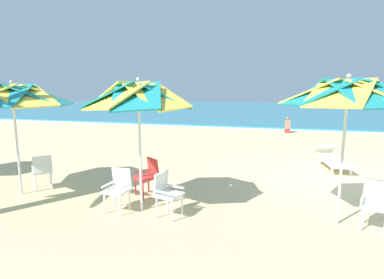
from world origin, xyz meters
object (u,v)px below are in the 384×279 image
object	(u,v)px
plastic_chair_0	(376,202)
beach_umbrella_1	(139,97)
beach_umbrella_2	(13,96)
sun_lounger_1	(332,159)
beachgoer_seated	(287,127)
plastic_chair_2	(119,187)
plastic_chair_3	(166,191)
beach_umbrella_0	(347,94)
plastic_chair_4	(42,170)
plastic_chair_1	(148,174)

from	to	relation	value
plastic_chair_0	beach_umbrella_1	world-z (taller)	beach_umbrella_1
beach_umbrella_2	beach_umbrella_1	bearing A→B (deg)	-1.95
sun_lounger_1	beachgoer_seated	world-z (taller)	beachgoer_seated
plastic_chair_0	sun_lounger_1	size ratio (longest dim) A/B	0.39
plastic_chair_2	beach_umbrella_2	distance (m)	3.26
beach_umbrella_2	sun_lounger_1	xyz separation A→B (m)	(7.41, 4.74, -2.02)
plastic_chair_3	beach_umbrella_2	bearing A→B (deg)	176.76
plastic_chair_2	beach_umbrella_2	size ratio (longest dim) A/B	0.33
beach_umbrella_2	beach_umbrella_0	bearing A→B (deg)	2.73
plastic_chair_4	beachgoer_seated	distance (m)	13.56
beach_umbrella_0	plastic_chair_2	xyz separation A→B (m)	(-4.17, -0.56, -1.87)
beach_umbrella_2	plastic_chair_0	bearing A→B (deg)	2.28
plastic_chair_0	plastic_chair_4	world-z (taller)	same
plastic_chair_4	beachgoer_seated	world-z (taller)	beachgoer_seated
sun_lounger_1	beach_umbrella_0	bearing A→B (deg)	-96.80
plastic_chair_0	sun_lounger_1	bearing A→B (deg)	90.74
beach_umbrella_0	plastic_chair_3	xyz separation A→B (m)	(-3.14, -0.54, -1.87)
beach_umbrella_0	plastic_chair_0	size ratio (longest dim) A/B	3.13
plastic_chair_4	plastic_chair_3	bearing A→B (deg)	-10.59
plastic_chair_2	plastic_chair_3	distance (m)	1.03
plastic_chair_2	beachgoer_seated	bearing A→B (deg)	74.95
beach_umbrella_1	plastic_chair_2	size ratio (longest dim) A/B	3.08
plastic_chair_2	sun_lounger_1	distance (m)	6.84
beach_umbrella_1	plastic_chair_1	size ratio (longest dim) A/B	3.08
plastic_chair_3	beach_umbrella_2	size ratio (longest dim) A/B	0.33
beach_umbrella_1	sun_lounger_1	xyz separation A→B (m)	(4.26, 4.85, -2.02)
plastic_chair_4	sun_lounger_1	distance (m)	8.36
beach_umbrella_0	plastic_chair_4	size ratio (longest dim) A/B	3.13
beachgoer_seated	plastic_chair_4	bearing A→B (deg)	-115.95
plastic_chair_0	plastic_chair_2	bearing A→B (deg)	-173.70
plastic_chair_3	plastic_chair_2	bearing A→B (deg)	-179.11
beach_umbrella_1	sun_lounger_1	bearing A→B (deg)	48.74
beach_umbrella_1	plastic_chair_4	distance (m)	3.47
plastic_chair_1	beach_umbrella_1	bearing A→B (deg)	-74.50
sun_lounger_1	plastic_chair_2	bearing A→B (deg)	-133.37
beachgoer_seated	beach_umbrella_2	bearing A→B (deg)	-116.03
plastic_chair_1	plastic_chair_2	distance (m)	1.03
beach_umbrella_0	plastic_chair_3	size ratio (longest dim) A/B	3.13
plastic_chair_4	plastic_chair_2	bearing A→B (deg)	-15.16
beach_umbrella_2	beachgoer_seated	world-z (taller)	beach_umbrella_2
beach_umbrella_1	beach_umbrella_2	world-z (taller)	beach_umbrella_1
plastic_chair_0	beach_umbrella_1	xyz separation A→B (m)	(-4.31, -0.41, 1.81)
beach_umbrella_2	plastic_chair_4	size ratio (longest dim) A/B	3.05
plastic_chair_0	plastic_chair_1	xyz separation A→B (m)	(-4.56, 0.49, 0.00)
beach_umbrella_1	plastic_chair_1	bearing A→B (deg)	105.50
plastic_chair_1	sun_lounger_1	distance (m)	6.00
beach_umbrella_1	plastic_chair_3	xyz separation A→B (m)	(0.59, -0.10, -1.81)
plastic_chair_3	plastic_chair_0	bearing A→B (deg)	7.78
plastic_chair_0	plastic_chair_2	size ratio (longest dim) A/B	1.00
beachgoer_seated	beach_umbrella_0	bearing A→B (deg)	-86.70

